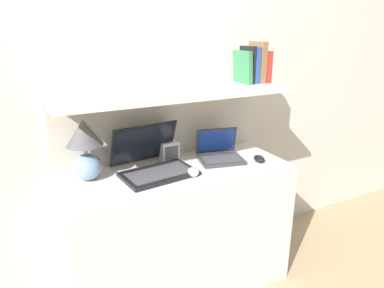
{
  "coord_description": "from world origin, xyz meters",
  "views": [
    {
      "loc": [
        -0.74,
        -1.33,
        1.51
      ],
      "look_at": [
        0.08,
        0.26,
        0.91
      ],
      "focal_mm": 32.0,
      "sensor_mm": 36.0,
      "label": 1
    }
  ],
  "objects_px": {
    "laptop_small": "(220,154)",
    "second_mouse": "(259,159)",
    "computer_mouse": "(193,172)",
    "book_black": "(247,65)",
    "book_green": "(242,67)",
    "book_brown": "(257,62)",
    "book_red": "(262,66)",
    "table_lamp": "(85,147)",
    "book_blue": "(252,65)",
    "laptop_large": "(154,163)",
    "router_box": "(169,151)"
  },
  "relations": [
    {
      "from": "laptop_small",
      "to": "book_green",
      "type": "relative_size",
      "value": 1.57
    },
    {
      "from": "table_lamp",
      "to": "book_red",
      "type": "xyz_separation_m",
      "value": [
        1.05,
        -0.05,
        0.36
      ]
    },
    {
      "from": "laptop_small",
      "to": "router_box",
      "type": "xyz_separation_m",
      "value": [
        -0.27,
        0.14,
        0.02
      ]
    },
    {
      "from": "router_box",
      "to": "laptop_large",
      "type": "bearing_deg",
      "value": -138.54
    },
    {
      "from": "book_blue",
      "to": "second_mouse",
      "type": "bearing_deg",
      "value": -98.9
    },
    {
      "from": "laptop_small",
      "to": "computer_mouse",
      "type": "relative_size",
      "value": 2.43
    },
    {
      "from": "book_green",
      "to": "second_mouse",
      "type": "bearing_deg",
      "value": -74.5
    },
    {
      "from": "laptop_small",
      "to": "second_mouse",
      "type": "bearing_deg",
      "value": -34.13
    },
    {
      "from": "laptop_large",
      "to": "laptop_small",
      "type": "xyz_separation_m",
      "value": [
        0.42,
        -0.01,
        -0.02
      ]
    },
    {
      "from": "laptop_small",
      "to": "book_red",
      "type": "distance_m",
      "value": 0.58
    },
    {
      "from": "computer_mouse",
      "to": "table_lamp",
      "type": "bearing_deg",
      "value": 158.78
    },
    {
      "from": "book_brown",
      "to": "book_black",
      "type": "height_order",
      "value": "book_brown"
    },
    {
      "from": "table_lamp",
      "to": "laptop_large",
      "type": "distance_m",
      "value": 0.37
    },
    {
      "from": "book_black",
      "to": "table_lamp",
      "type": "bearing_deg",
      "value": 176.81
    },
    {
      "from": "book_brown",
      "to": "book_green",
      "type": "xyz_separation_m",
      "value": [
        -0.1,
        0.0,
        -0.02
      ]
    },
    {
      "from": "laptop_small",
      "to": "book_blue",
      "type": "height_order",
      "value": "book_blue"
    },
    {
      "from": "book_brown",
      "to": "book_green",
      "type": "height_order",
      "value": "book_brown"
    },
    {
      "from": "book_green",
      "to": "laptop_large",
      "type": "bearing_deg",
      "value": -178.54
    },
    {
      "from": "book_black",
      "to": "book_green",
      "type": "height_order",
      "value": "book_black"
    },
    {
      "from": "book_blue",
      "to": "laptop_large",
      "type": "bearing_deg",
      "value": -178.69
    },
    {
      "from": "book_blue",
      "to": "book_black",
      "type": "height_order",
      "value": "book_black"
    },
    {
      "from": "laptop_small",
      "to": "book_blue",
      "type": "relative_size",
      "value": 1.43
    },
    {
      "from": "second_mouse",
      "to": "book_black",
      "type": "distance_m",
      "value": 0.55
    },
    {
      "from": "second_mouse",
      "to": "book_black",
      "type": "relative_size",
      "value": 0.49
    },
    {
      "from": "second_mouse",
      "to": "book_green",
      "type": "distance_m",
      "value": 0.54
    },
    {
      "from": "table_lamp",
      "to": "book_red",
      "type": "relative_size",
      "value": 1.77
    },
    {
      "from": "laptop_small",
      "to": "computer_mouse",
      "type": "xyz_separation_m",
      "value": [
        -0.24,
        -0.13,
        -0.02
      ]
    },
    {
      "from": "computer_mouse",
      "to": "book_green",
      "type": "height_order",
      "value": "book_green"
    },
    {
      "from": "computer_mouse",
      "to": "book_black",
      "type": "xyz_separation_m",
      "value": [
        0.43,
        0.15,
        0.53
      ]
    },
    {
      "from": "book_green",
      "to": "book_blue",
      "type": "bearing_deg",
      "value": 0.0
    },
    {
      "from": "book_red",
      "to": "second_mouse",
      "type": "bearing_deg",
      "value": -123.36
    },
    {
      "from": "table_lamp",
      "to": "computer_mouse",
      "type": "xyz_separation_m",
      "value": [
        0.51,
        -0.2,
        -0.16
      ]
    },
    {
      "from": "laptop_large",
      "to": "router_box",
      "type": "relative_size",
      "value": 3.7
    },
    {
      "from": "router_box",
      "to": "book_green",
      "type": "bearing_deg",
      "value": -15.84
    },
    {
      "from": "book_blue",
      "to": "laptop_small",
      "type": "bearing_deg",
      "value": -174.46
    },
    {
      "from": "book_red",
      "to": "book_green",
      "type": "distance_m",
      "value": 0.14
    },
    {
      "from": "laptop_large",
      "to": "book_black",
      "type": "height_order",
      "value": "book_black"
    },
    {
      "from": "book_brown",
      "to": "book_black",
      "type": "xyz_separation_m",
      "value": [
        -0.07,
        -0.0,
        -0.01
      ]
    },
    {
      "from": "laptop_small",
      "to": "second_mouse",
      "type": "xyz_separation_m",
      "value": [
        0.19,
        -0.13,
        -0.02
      ]
    },
    {
      "from": "laptop_small",
      "to": "computer_mouse",
      "type": "bearing_deg",
      "value": -152.71
    },
    {
      "from": "table_lamp",
      "to": "book_blue",
      "type": "xyz_separation_m",
      "value": [
        0.98,
        -0.05,
        0.37
      ]
    },
    {
      "from": "router_box",
      "to": "book_green",
      "type": "xyz_separation_m",
      "value": [
        0.42,
        -0.12,
        0.48
      ]
    },
    {
      "from": "book_blue",
      "to": "book_black",
      "type": "bearing_deg",
      "value": -180.0
    },
    {
      "from": "laptop_large",
      "to": "laptop_small",
      "type": "height_order",
      "value": "laptop_large"
    },
    {
      "from": "table_lamp",
      "to": "book_blue",
      "type": "height_order",
      "value": "book_blue"
    },
    {
      "from": "router_box",
      "to": "book_black",
      "type": "relative_size",
      "value": 0.54
    },
    {
      "from": "computer_mouse",
      "to": "book_green",
      "type": "relative_size",
      "value": 0.65
    },
    {
      "from": "table_lamp",
      "to": "second_mouse",
      "type": "bearing_deg",
      "value": -12.14
    },
    {
      "from": "laptop_small",
      "to": "book_green",
      "type": "height_order",
      "value": "book_green"
    },
    {
      "from": "laptop_small",
      "to": "second_mouse",
      "type": "distance_m",
      "value": 0.24
    }
  ]
}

